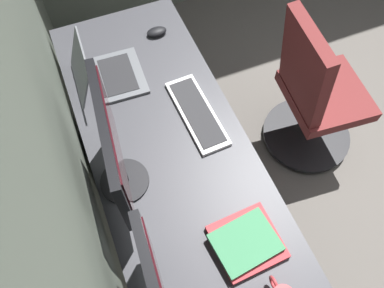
{
  "coord_description": "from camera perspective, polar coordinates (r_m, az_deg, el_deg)",
  "views": [
    {
      "loc": [
        -0.31,
        1.9,
        2.14
      ],
      "look_at": [
        0.32,
        1.64,
        0.95
      ],
      "focal_mm": 35.16,
      "sensor_mm": 36.0,
      "label": 1
    }
  ],
  "objects": [
    {
      "name": "laptop_leftmost",
      "position": [
        1.83,
        -13.3,
        10.48
      ],
      "size": [
        0.31,
        0.33,
        0.23
      ],
      "color": "#595B60",
      "rests_on": "desk"
    },
    {
      "name": "office_chair",
      "position": [
        2.21,
        17.96,
        6.59
      ],
      "size": [
        0.56,
        0.57,
        0.97
      ],
      "color": "maroon",
      "rests_on": "ground"
    },
    {
      "name": "monitor_primary",
      "position": [
        1.33,
        -11.78,
        -0.89
      ],
      "size": [
        0.49,
        0.2,
        0.47
      ],
      "color": "black",
      "rests_on": "desk"
    },
    {
      "name": "mouse_spare",
      "position": [
        2.03,
        -5.39,
        16.59
      ],
      "size": [
        0.06,
        0.1,
        0.03
      ],
      "primitive_type": "ellipsoid",
      "color": "black",
      "rests_on": "desk"
    },
    {
      "name": "drawer_pedestal",
      "position": [
        2.05,
        -5.73,
        -1.09
      ],
      "size": [
        0.4,
        0.51,
        0.69
      ],
      "color": "#38383D",
      "rests_on": "ground"
    },
    {
      "name": "desk",
      "position": [
        1.62,
        -1.64,
        -5.63
      ],
      "size": [
        2.07,
        0.67,
        0.73
      ],
      "color": "#38383D",
      "rests_on": "ground"
    },
    {
      "name": "keyboard_main",
      "position": [
        1.7,
        0.77,
        4.75
      ],
      "size": [
        0.43,
        0.16,
        0.02
      ],
      "color": "silver",
      "rests_on": "desk"
    },
    {
      "name": "wall_back",
      "position": [
        0.92,
        -19.94,
        -14.56
      ],
      "size": [
        4.85,
        0.1,
        2.6
      ],
      "primitive_type": "cube",
      "color": "slate",
      "rests_on": "ground"
    },
    {
      "name": "book_stack_near",
      "position": [
        1.45,
        8.26,
        -14.5
      ],
      "size": [
        0.24,
        0.26,
        0.05
      ],
      "color": "#B2383D",
      "rests_on": "desk"
    }
  ]
}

